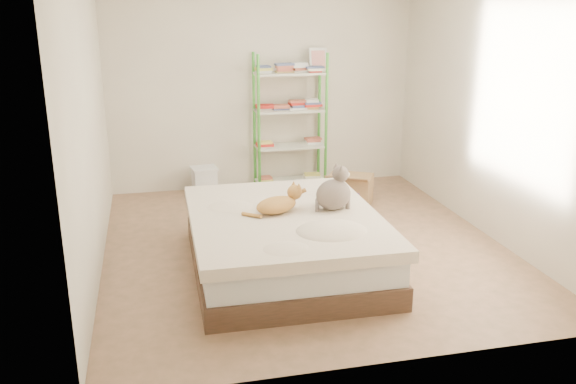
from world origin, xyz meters
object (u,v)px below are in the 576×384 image
object	(u,v)px
orange_cat	(276,203)
grey_cat	(334,188)
white_bin	(205,181)
shelf_unit	(290,119)
bed	(285,242)
cardboard_box	(350,190)

from	to	relation	value
orange_cat	grey_cat	size ratio (longest dim) A/B	1.16
grey_cat	white_bin	size ratio (longest dim) A/B	1.14
shelf_unit	orange_cat	bearing A→B (deg)	-106.10
grey_cat	white_bin	world-z (taller)	grey_cat
bed	white_bin	bearing A→B (deg)	102.36
bed	shelf_unit	distance (m)	2.54
orange_cat	bed	bearing A→B (deg)	-58.85
grey_cat	cardboard_box	distance (m)	1.80
shelf_unit	cardboard_box	xyz separation A→B (m)	(0.54, -0.78, -0.72)
orange_cat	white_bin	xyz separation A→B (m)	(-0.42, 2.30, -0.43)
grey_cat	shelf_unit	xyz separation A→B (m)	(0.16, 2.35, 0.18)
shelf_unit	cardboard_box	bearing A→B (deg)	-55.52
shelf_unit	cardboard_box	distance (m)	1.19
grey_cat	shelf_unit	bearing A→B (deg)	-18.42
bed	cardboard_box	bearing A→B (deg)	55.18
orange_cat	cardboard_box	distance (m)	2.02
grey_cat	white_bin	xyz separation A→B (m)	(-0.93, 2.32, -0.54)
cardboard_box	grey_cat	bearing A→B (deg)	-84.04
grey_cat	cardboard_box	world-z (taller)	grey_cat
cardboard_box	orange_cat	bearing A→B (deg)	-98.03
grey_cat	cardboard_box	xyz separation A→B (m)	(0.70, 1.57, -0.54)
grey_cat	bed	bearing A→B (deg)	79.36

